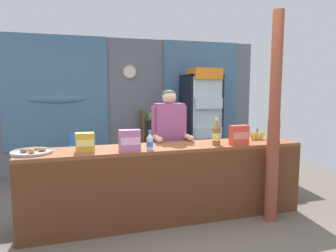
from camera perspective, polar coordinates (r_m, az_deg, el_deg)
ground_plane at (r=4.61m, az=-3.94°, el=-13.25°), size 7.52×7.52×0.00m
back_wall_curtained at (r=6.08m, az=-7.75°, el=4.32°), size 5.48×0.22×2.56m
stall_counter at (r=3.65m, az=0.59°, el=-9.34°), size 3.37×0.58×0.91m
timber_post at (r=3.78m, az=19.27°, el=0.44°), size 0.17×0.14×2.48m
drink_fridge at (r=5.87m, az=6.28°, el=1.89°), size 0.65×0.72×1.97m
bottle_shelf_rack at (r=5.99m, az=-2.79°, el=-2.39°), size 0.48×0.28×1.19m
plastic_lawn_chair at (r=5.17m, az=-15.41°, el=-5.55°), size 0.49×0.49×0.86m
shopkeeper at (r=4.17m, az=0.26°, el=-1.28°), size 0.50×0.42×1.58m
soda_bottle_iced_tea at (r=3.75m, az=9.09°, el=-1.41°), size 0.10×0.10×0.33m
soda_bottle_water at (r=3.41m, az=-3.43°, el=-3.00°), size 0.07×0.07×0.22m
snack_box_wafer at (r=3.36m, az=-7.22°, el=-2.73°), size 0.23×0.11×0.24m
snack_box_choco_powder at (r=3.44m, az=-15.32°, el=-2.97°), size 0.20×0.14×0.21m
snack_box_crackers at (r=3.81m, az=13.21°, el=-1.69°), size 0.23×0.10×0.24m
pastry_tray at (r=3.56m, az=-24.15°, el=-4.40°), size 0.43×0.43×0.07m
banana_bunch at (r=4.30m, az=16.43°, el=-1.69°), size 0.27×0.06×0.16m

